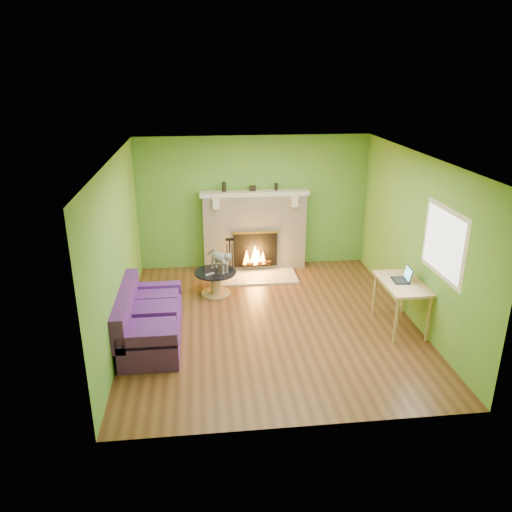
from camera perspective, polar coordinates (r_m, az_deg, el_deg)
The scene contains 22 objects.
floor at distance 8.00m, azimuth 1.66°, elevation -7.49°, with size 5.00×5.00×0.00m, color #552E18.
ceiling at distance 7.15m, azimuth 1.88°, elevation 11.21°, with size 5.00×5.00×0.00m, color white.
wall_back at distance 9.85m, azimuth -0.30°, elevation 6.12°, with size 5.00×5.00×0.00m, color #5E9330.
wall_front at distance 5.22m, azimuth 5.68°, elevation -7.73°, with size 5.00×5.00×0.00m, color #5E9330.
wall_left at distance 7.51m, azimuth -15.49°, elevation 0.64°, with size 5.00×5.00×0.00m, color #5E9330.
wall_right at distance 8.10m, azimuth 17.74°, elevation 1.86°, with size 5.00×5.00×0.00m, color #5E9330.
window_frame at distance 7.25m, azimuth 20.66°, elevation 1.43°, with size 1.20×1.20×0.00m, color silver.
window_pane at distance 7.25m, azimuth 20.60°, elevation 1.43°, with size 1.06×1.06×0.00m, color white.
fireplace at distance 9.82m, azimuth -0.18°, elevation 2.87°, with size 2.10×0.46×1.58m.
hearth at distance 9.61m, azimuth 0.16°, elevation -2.37°, with size 1.50×0.75×0.03m, color beige.
mantel at distance 9.60m, azimuth -0.17°, elevation 7.20°, with size 2.10×0.28×0.08m, color beige.
sofa at distance 7.52m, azimuth -12.21°, elevation -7.29°, with size 0.85×1.78×0.80m.
coffee_table at distance 8.87m, azimuth -4.64°, elevation -2.87°, with size 0.75×0.75×0.42m.
desk at distance 7.87m, azimuth 16.37°, elevation -3.51°, with size 0.59×1.02×0.76m.
cat at distance 8.77m, azimuth -4.20°, elevation -0.43°, with size 0.24×0.65×0.41m, color #5C5C60, non-canonical shape.
remote_silver at distance 8.68m, azimuth -5.30°, elevation -2.08°, with size 0.17×0.04×0.02m, color gray.
remote_black at distance 8.63m, azimuth -4.50°, elevation -2.20°, with size 0.16×0.04×0.02m, color black.
laptop at distance 7.82m, azimuth 16.24°, elevation -2.02°, with size 0.26×0.29×0.22m, color black, non-canonical shape.
fire_tools at distance 9.56m, azimuth -3.01°, elevation -0.03°, with size 0.20×0.20×0.74m, color black, non-canonical shape.
mantel_vase_left at distance 9.55m, azimuth -3.68°, elevation 7.89°, with size 0.08×0.08×0.18m, color black.
mantel_vase_right at distance 9.65m, azimuth 2.32°, elevation 7.93°, with size 0.07×0.07×0.14m, color black.
mantel_box at distance 9.60m, azimuth -0.39°, elevation 7.76°, with size 0.12×0.08×0.10m, color black.
Camera 1 is at (-1.02, -6.98, 3.77)m, focal length 35.00 mm.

